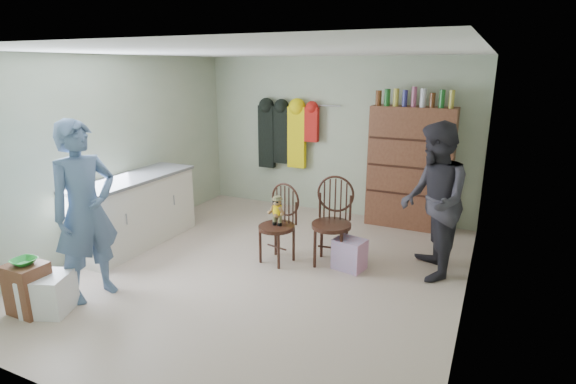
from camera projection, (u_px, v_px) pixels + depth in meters
The scene contains 13 objects.
ground_plane at pixel (262, 270), 5.38m from camera, with size 5.00×5.00×0.00m, color #C4AF9D.
room_walls at pixel (281, 133), 5.41m from camera, with size 5.00×5.00×5.00m.
counter at pixel (135, 211), 6.06m from camera, with size 0.64×1.86×0.94m.
stool at pixel (28, 288), 4.40m from camera, with size 0.36×0.31×0.51m, color brown.
bowl at pixel (24, 262), 4.33m from camera, with size 0.23×0.23×0.06m, color green.
plastic_tub at pixel (48, 293), 4.43m from camera, with size 0.41×0.39×0.39m, color white.
chair_front at pixel (279, 218), 5.50m from camera, with size 0.52×0.52×0.98m.
chair_far at pixel (333, 218), 5.46m from camera, with size 0.53×0.53×1.08m.
striped_bag at pixel (349, 254), 5.37m from camera, with size 0.35×0.28×0.37m, color pink.
person_left at pixel (85, 211), 4.55m from camera, with size 0.68×0.45×1.87m, color slate.
person_right at pixel (433, 201), 5.03m from camera, with size 0.87×0.68×1.79m, color #2D2B33.
dresser at pixel (410, 167), 6.62m from camera, with size 1.20×0.39×2.08m.
coat_rack at pixel (285, 135), 7.45m from camera, with size 1.42×0.12×1.09m.
Camera 1 is at (2.39, -4.32, 2.36)m, focal length 28.00 mm.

